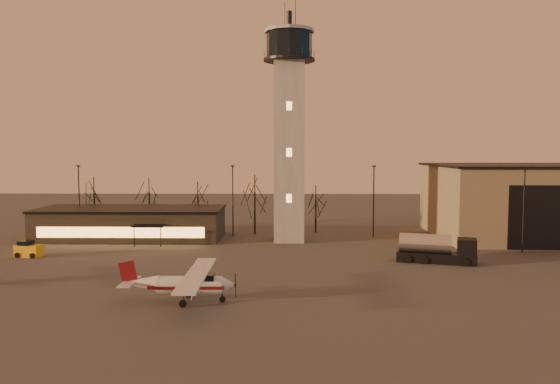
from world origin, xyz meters
The scene contains 9 objects.
ground centered at (0.00, 0.00, 0.00)m, with size 220.00×220.00×0.00m, color #3C3937.
control_tower centered at (0.00, 30.00, 16.33)m, with size 6.80×6.80×32.60m.
hangar centered at (36.00, 33.98, 5.15)m, with size 30.60×20.60×10.30m.
terminal centered at (-21.99, 31.98, 2.16)m, with size 25.40×12.20×4.30m.
light_poles centered at (0.50, 31.00, 5.41)m, with size 58.50×12.25×10.14m.
tree_row centered at (-13.70, 39.16, 5.94)m, with size 37.20×9.20×8.80m.
cessna_front centered at (-7.89, 0.08, 1.18)m, with size 9.89×12.51×3.46m.
fuel_truck centered at (16.10, 16.20, 1.23)m, with size 8.72×4.60×3.11m.
service_cart centered at (-30.14, 18.74, 0.71)m, with size 3.16×2.30×1.85m.
Camera 1 is at (-0.10, -43.10, 12.31)m, focal length 35.00 mm.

